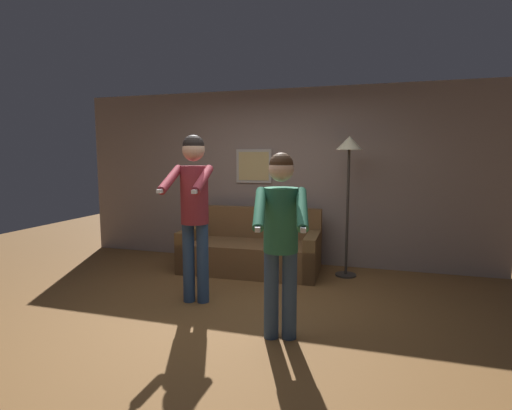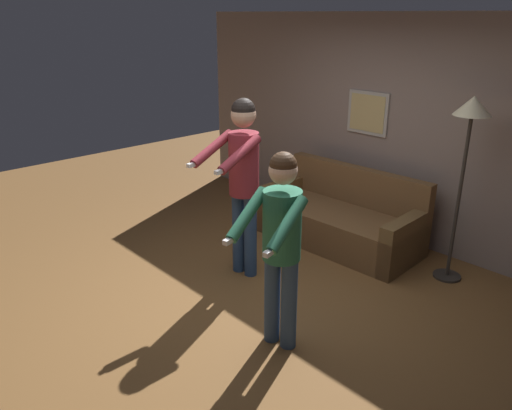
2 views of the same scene
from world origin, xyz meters
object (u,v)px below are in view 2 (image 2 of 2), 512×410
at_px(torchiere_lamp, 470,128).
at_px(person_standing_right, 281,236).
at_px(couch, 340,221).
at_px(person_standing_left, 243,170).

relative_size(torchiere_lamp, person_standing_right, 1.14).
bearing_deg(person_standing_right, couch, 114.50).
height_order(torchiere_lamp, person_standing_right, torchiere_lamp).
bearing_deg(person_standing_left, person_standing_right, -28.29).
height_order(couch, person_standing_left, person_standing_left).
xyz_separation_m(couch, person_standing_left, (-0.22, -1.35, 0.86)).
distance_m(couch, torchiere_lamp, 1.85).
bearing_deg(person_standing_left, couch, 80.94).
bearing_deg(torchiere_lamp, person_standing_right, -101.29).
xyz_separation_m(torchiere_lamp, person_standing_left, (-1.52, -1.49, -0.44)).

